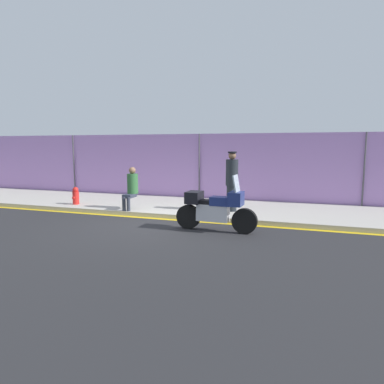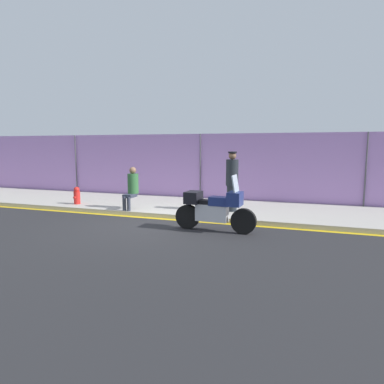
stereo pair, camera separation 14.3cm
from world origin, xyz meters
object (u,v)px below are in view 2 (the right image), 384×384
(motorcycle, at_px, (214,208))
(person_seated_on_curb, at_px, (132,186))
(officer_standing, at_px, (232,181))
(fire_hydrant, at_px, (77,196))

(motorcycle, xyz_separation_m, person_seated_on_curb, (-3.12, 1.45, 0.30))
(officer_standing, xyz_separation_m, person_seated_on_curb, (-3.10, -0.65, -0.20))
(motorcycle, bearing_deg, fire_hydrant, 165.85)
(motorcycle, bearing_deg, person_seated_on_curb, 157.61)
(person_seated_on_curb, bearing_deg, officer_standing, 11.80)
(motorcycle, height_order, person_seated_on_curb, person_seated_on_curb)
(person_seated_on_curb, relative_size, fire_hydrant, 2.22)
(officer_standing, distance_m, person_seated_on_curb, 3.18)
(motorcycle, height_order, fire_hydrant, motorcycle)
(officer_standing, distance_m, fire_hydrant, 5.42)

